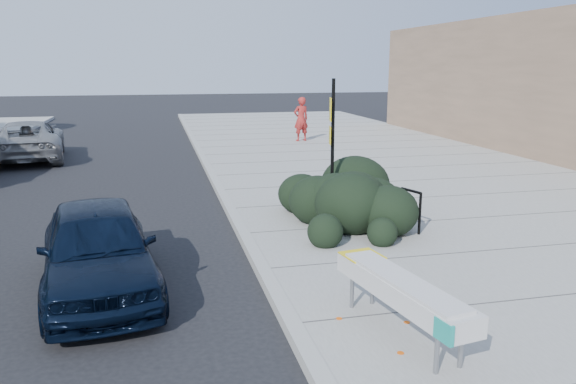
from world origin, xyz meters
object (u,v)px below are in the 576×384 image
Objects in this scene: sedan_navy at (98,248)px; suv_silver at (28,140)px; bench at (401,290)px; sign_post at (332,142)px; pedestrian at (301,119)px; bike_rack at (410,206)px.

sedan_navy is 13.73m from suv_silver.
sedan_navy is at bearing 134.92° from bench.
sign_post reaches higher than pedestrian.
sign_post reaches higher than sedan_navy.
sign_post is at bearing 22.44° from sedan_navy.
bike_rack is at bearing 70.45° from pedestrian.
bench is at bearing 106.98° from suv_silver.
bench is 0.48× the size of suv_silver.
bike_rack is 0.21× the size of sedan_navy.
pedestrian is (10.56, 1.68, 0.38)m from suv_silver.
bike_rack is 0.45× the size of pedestrian.
sedan_navy reaches higher than bike_rack.
bike_rack is at bearing 120.34° from suv_silver.
sedan_navy is 2.12× the size of pedestrian.
pedestrian is at bearing -178.52° from suv_silver.
bike_rack is (2.00, 3.99, -0.06)m from bench.
pedestrian is at bearing 69.58° from bench.
sign_post is at bearing 117.68° from bike_rack.
bike_rack is 0.17× the size of suv_silver.
pedestrian reaches higher than sedan_navy.
suv_silver reaches higher than sedan_navy.
bike_rack is at bearing 53.61° from bench.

